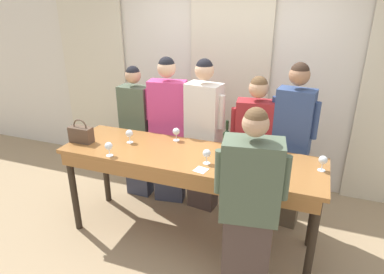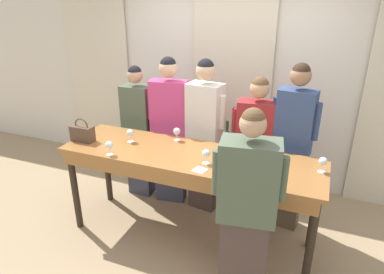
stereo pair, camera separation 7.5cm
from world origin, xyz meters
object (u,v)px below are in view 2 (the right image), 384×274
at_px(wine_glass_front_left, 177,132).
at_px(wine_glass_center_right, 109,146).
at_px(guest_cream_sweater, 205,135).
at_px(guest_pink_top, 170,130).
at_px(tasting_bar, 188,166).
at_px(guest_olive_jacket, 139,131).
at_px(wine_glass_front_mid, 246,142).
at_px(wine_glass_center_left, 206,154).
at_px(wine_glass_front_right, 130,133).
at_px(wine_bottle, 227,142).
at_px(guest_navy_coat, 292,147).
at_px(guest_striped_shirt, 255,150).
at_px(wine_glass_center_mid, 323,162).
at_px(handbag, 82,133).
at_px(host_pouring, 246,212).

xyz_separation_m(wine_glass_front_left, wine_glass_center_right, (-0.46, -0.56, 0.00)).
xyz_separation_m(wine_glass_front_left, guest_cream_sweater, (0.19, 0.34, -0.14)).
distance_m(wine_glass_center_right, guest_pink_top, 0.94).
relative_size(wine_glass_front_left, wine_glass_center_right, 1.00).
relative_size(tasting_bar, wine_glass_center_right, 18.26).
xyz_separation_m(tasting_bar, wine_glass_front_left, (-0.25, 0.29, 0.21)).
bearing_deg(guest_olive_jacket, wine_glass_front_mid, -13.82).
bearing_deg(wine_glass_center_right, guest_pink_top, 76.81).
height_order(wine_glass_center_left, wine_glass_center_right, same).
bearing_deg(guest_cream_sweater, wine_glass_front_mid, -32.16).
relative_size(wine_glass_front_mid, guest_pink_top, 0.08).
bearing_deg(wine_glass_front_right, wine_bottle, 6.32).
relative_size(wine_glass_front_right, guest_navy_coat, 0.08).
bearing_deg(guest_striped_shirt, wine_glass_center_mid, -36.84).
bearing_deg(wine_glass_front_mid, guest_cream_sweater, 147.84).
bearing_deg(guest_olive_jacket, wine_glass_center_left, -32.88).
xyz_separation_m(wine_glass_front_mid, wine_glass_center_left, (-0.28, -0.39, 0.00)).
bearing_deg(wine_glass_center_left, wine_bottle, 69.55).
bearing_deg(handbag, host_pouring, -13.47).
xyz_separation_m(wine_glass_center_left, guest_olive_jacket, (-1.14, 0.73, -0.22)).
bearing_deg(handbag, guest_striped_shirt, 23.17).
height_order(tasting_bar, wine_bottle, wine_bottle).
height_order(tasting_bar, wine_glass_center_left, wine_glass_center_left).
distance_m(wine_glass_front_mid, wine_glass_center_right, 1.32).
distance_m(wine_glass_center_mid, guest_cream_sweater, 1.37).
xyz_separation_m(handbag, wine_glass_front_left, (0.91, 0.38, 0.01)).
relative_size(wine_glass_front_left, guest_pink_top, 0.08).
height_order(wine_glass_center_left, host_pouring, host_pouring).
height_order(handbag, guest_pink_top, guest_pink_top).
relative_size(handbag, wine_glass_center_left, 1.80).
height_order(tasting_bar, wine_glass_front_left, wine_glass_front_left).
relative_size(handbag, host_pouring, 0.15).
xyz_separation_m(handbag, guest_pink_top, (0.67, 0.72, -0.14)).
relative_size(wine_glass_front_right, guest_olive_jacket, 0.08).
relative_size(wine_glass_center_left, guest_navy_coat, 0.08).
bearing_deg(tasting_bar, guest_pink_top, 127.83).
height_order(wine_glass_front_left, wine_glass_front_right, same).
distance_m(tasting_bar, wine_glass_center_right, 0.78).
bearing_deg(handbag, wine_glass_front_mid, 12.70).
xyz_separation_m(wine_bottle, guest_cream_sweater, (-0.38, 0.45, -0.17)).
bearing_deg(wine_glass_center_right, guest_navy_coat, 29.39).
distance_m(handbag, host_pouring, 1.93).
xyz_separation_m(wine_glass_center_right, guest_navy_coat, (1.61, 0.91, -0.12)).
distance_m(wine_glass_front_right, guest_cream_sweater, 0.85).
bearing_deg(wine_bottle, handbag, -169.58).
bearing_deg(wine_glass_center_right, handbag, 157.98).
height_order(wine_glass_center_right, guest_olive_jacket, guest_olive_jacket).
bearing_deg(handbag, wine_glass_front_right, 18.66).
height_order(guest_olive_jacket, guest_striped_shirt, guest_olive_jacket).
relative_size(wine_glass_center_left, guest_striped_shirt, 0.08).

